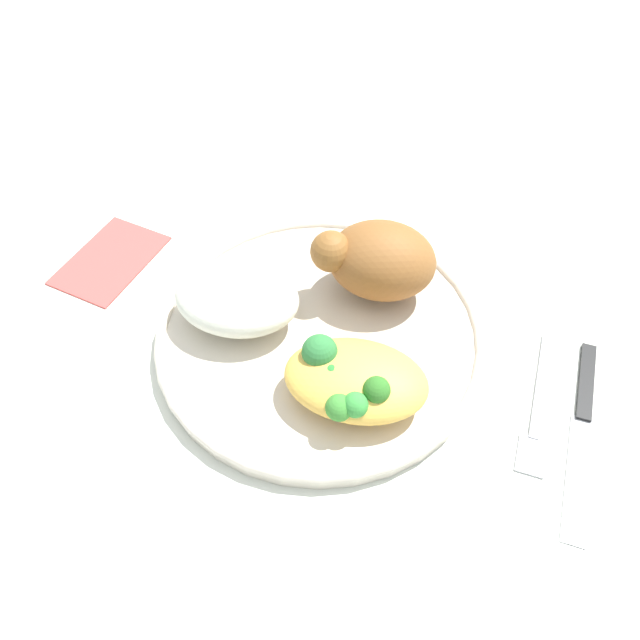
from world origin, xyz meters
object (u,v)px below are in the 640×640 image
at_px(roasted_chicken, 378,260).
at_px(napkin, 110,259).
at_px(plate, 320,333).
at_px(knife, 584,415).
at_px(rice_pile, 239,294).
at_px(fork, 538,408).
at_px(mac_cheese_with_broccoli, 353,379).

height_order(roasted_chicken, napkin, roasted_chicken).
xyz_separation_m(plate, napkin, (0.23, -0.06, -0.01)).
bearing_deg(knife, napkin, -11.44).
distance_m(roasted_chicken, rice_pile, 0.13).
xyz_separation_m(rice_pile, knife, (-0.30, 0.04, -0.04)).
distance_m(roasted_chicken, fork, 0.18).
relative_size(roasted_chicken, mac_cheese_with_broccoli, 0.94).
distance_m(plate, fork, 0.19).
xyz_separation_m(roasted_chicken, knife, (-0.19, 0.09, -0.05)).
relative_size(plate, mac_cheese_with_broccoli, 2.53).
relative_size(plate, napkin, 2.69).
distance_m(plate, rice_pile, 0.08).
bearing_deg(napkin, knife, 168.56).
relative_size(fork, knife, 0.75).
distance_m(fork, napkin, 0.43).
height_order(plate, fork, plate).
relative_size(rice_pile, knife, 0.57).
xyz_separation_m(plate, mac_cheese_with_broccoli, (-0.04, 0.06, 0.03)).
bearing_deg(mac_cheese_with_broccoli, fork, -170.00).
xyz_separation_m(roasted_chicken, rice_pile, (0.11, 0.05, -0.01)).
bearing_deg(rice_pile, plate, 176.25).
bearing_deg(plate, rice_pile, -3.75).
relative_size(plate, knife, 1.53).
height_order(mac_cheese_with_broccoli, knife, mac_cheese_with_broccoli).
height_order(plate, knife, plate).
xyz_separation_m(rice_pile, napkin, (0.15, -0.05, -0.04)).
relative_size(knife, napkin, 1.76).
bearing_deg(knife, fork, 0.39).
bearing_deg(mac_cheese_with_broccoli, knife, -171.83).
height_order(roasted_chicken, fork, roasted_chicken).
xyz_separation_m(fork, knife, (-0.04, -0.00, 0.00)).
height_order(plate, roasted_chicken, roasted_chicken).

